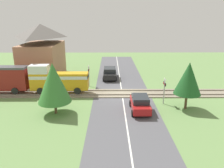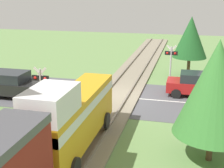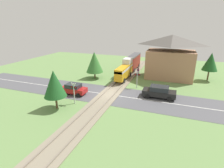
{
  "view_description": "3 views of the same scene",
  "coord_description": "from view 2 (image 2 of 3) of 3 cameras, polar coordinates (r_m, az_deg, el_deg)",
  "views": [
    {
      "loc": [
        -23.77,
        1.32,
        8.62
      ],
      "look_at": [
        0.0,
        1.16,
        1.2
      ],
      "focal_mm": 35.0,
      "sensor_mm": 36.0,
      "label": 1
    },
    {
      "loc": [
        -4.15,
        17.87,
        6.39
      ],
      "look_at": [
        0.0,
        1.16,
        1.2
      ],
      "focal_mm": 50.0,
      "sensor_mm": 36.0,
      "label": 2
    },
    {
      "loc": [
        8.13,
        -20.95,
        9.43
      ],
      "look_at": [
        0.0,
        1.16,
        1.2
      ],
      "focal_mm": 28.0,
      "sensor_mm": 36.0,
      "label": 3
    }
  ],
  "objects": [
    {
      "name": "tree_roadside_hedge",
      "position": [
        12.02,
        18.43,
        -0.73
      ],
      "size": [
        3.0,
        3.0,
        4.76
      ],
      "color": "brown",
      "rests_on": "ground_plane"
    },
    {
      "name": "car_far_side",
      "position": [
        20.4,
        -18.45,
        0.05
      ],
      "size": [
        4.32,
        1.97,
        1.59
      ],
      "color": "black",
      "rests_on": "ground_plane"
    },
    {
      "name": "crossing_signal_east_approach",
      "position": [
        16.2,
        -12.87,
        -0.23
      ],
      "size": [
        0.9,
        0.18,
        2.73
      ],
      "color": "#B7B7B7",
      "rests_on": "ground_plane"
    },
    {
      "name": "car_near_crossing",
      "position": [
        20.12,
        15.15,
        -0.01
      ],
      "size": [
        3.61,
        1.79,
        1.49
      ],
      "color": "#A81919",
      "rests_on": "ground_plane"
    },
    {
      "name": "train",
      "position": [
        9.19,
        -15.42,
        -13.4
      ],
      "size": [
        1.58,
        13.92,
        3.18
      ],
      "color": "gold",
      "rests_on": "track_bed"
    },
    {
      "name": "track_bed",
      "position": [
        19.4,
        0.83,
        -2.24
      ],
      "size": [
        2.8,
        48.0,
        0.24
      ],
      "color": "gray",
      "rests_on": "ground_plane"
    },
    {
      "name": "road_surface",
      "position": [
        19.42,
        0.83,
        -2.4
      ],
      "size": [
        48.0,
        6.4,
        0.02
      ],
      "color": "#515156",
      "rests_on": "ground_plane"
    },
    {
      "name": "ground_plane",
      "position": [
        19.42,
        0.83,
        -2.43
      ],
      "size": [
        60.0,
        60.0,
        0.0
      ],
      "primitive_type": "plane",
      "color": "#66894C"
    },
    {
      "name": "crossing_signal_west_approach",
      "position": [
        22.46,
        10.73,
        4.62
      ],
      "size": [
        0.9,
        0.18,
        2.73
      ],
      "color": "#B7B7B7",
      "rests_on": "ground_plane"
    },
    {
      "name": "tree_beyond_track",
      "position": [
        24.05,
        14.18,
        8.29
      ],
      "size": [
        2.54,
        2.54,
        4.58
      ],
      "color": "brown",
      "rests_on": "ground_plane"
    }
  ]
}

